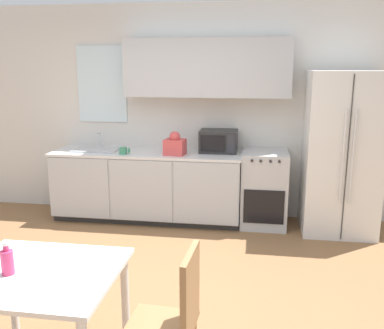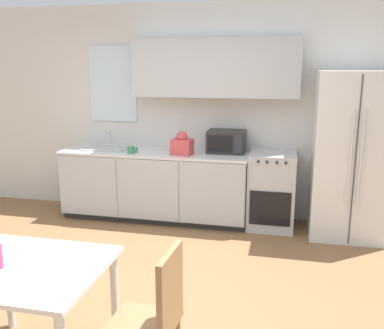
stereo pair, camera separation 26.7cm
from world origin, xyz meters
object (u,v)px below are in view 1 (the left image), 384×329
Objects in this scene: coffee_mug at (124,151)px; dining_table at (39,288)px; drink_bottle at (7,261)px; dining_chair_side at (176,314)px; oven_range at (264,188)px; microwave at (218,141)px; refrigerator at (341,153)px.

coffee_mug is 0.14× the size of dining_table.
dining_table is 4.75× the size of drink_bottle.
coffee_mug is 0.65× the size of drink_bottle.
dining_chair_side is (1.17, -2.76, -0.39)m from coffee_mug.
dining_chair_side reaches higher than oven_range.
microwave is 3.16m from dining_table.
dining_chair_side is at bearing -66.98° from coffee_mug.
coffee_mug is (-2.58, -0.14, -0.02)m from refrigerator.
oven_range is 7.02× the size of coffee_mug.
refrigerator is 14.29× the size of coffee_mug.
dining_table is (-1.40, -2.92, 0.15)m from oven_range.
drink_bottle is (-1.02, -0.02, 0.27)m from dining_chair_side.
refrigerator is at bearing -3.96° from oven_range.
microwave reaches higher than dining_chair_side.
refrigerator reaches higher than dining_table.
refrigerator reaches higher than microwave.
refrigerator is at bearing -6.44° from microwave.
coffee_mug reaches higher than dining_chair_side.
microwave is at bearing 4.04° from dining_chair_side.
microwave is 0.50× the size of dining_chair_side.
microwave is 3.24m from drink_bottle.
coffee_mug reaches higher than oven_range.
oven_range is 4.54× the size of drink_bottle.
drink_bottle is (-2.43, -2.91, -0.14)m from refrigerator.
refrigerator reaches higher than dining_chair_side.
dining_table is 0.25m from drink_bottle.
coffee_mug is 2.76m from dining_table.
oven_range is 1.78m from coffee_mug.
drink_bottle is at bearing -161.06° from dining_table.
oven_range is at bearing 6.66° from coffee_mug.
oven_range is 0.96× the size of dining_table.
drink_bottle is at bearing -117.71° from oven_range.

